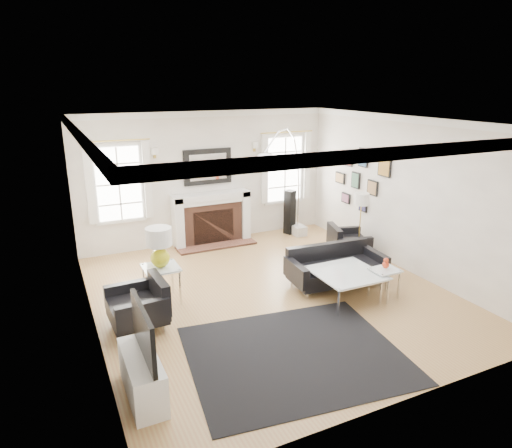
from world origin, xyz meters
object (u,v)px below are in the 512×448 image
gourd_lamp (159,245)px  sofa (335,268)px  coffee_table (346,274)px  arc_floor_lamp (283,183)px  armchair_left (141,306)px  armchair_right (346,242)px  fireplace (212,219)px

gourd_lamp → sofa: bearing=-11.5°
coffee_table → arc_floor_lamp: bearing=85.6°
sofa → armchair_left: (-3.33, -0.04, 0.03)m
gourd_lamp → armchair_right: bearing=6.0°
fireplace → gourd_lamp: gourd_lamp is taller
sofa → gourd_lamp: (-2.87, 0.58, 0.67)m
coffee_table → sofa: bearing=73.9°
sofa → arc_floor_lamp: 2.25m
sofa → armchair_left: armchair_left is taller
armchair_right → gourd_lamp: 3.91m
armchair_right → armchair_left: bearing=-166.6°
fireplace → armchair_right: size_ratio=1.78×
armchair_right → sofa: bearing=-134.4°
armchair_left → coffee_table: size_ratio=0.87×
armchair_left → gourd_lamp: (0.46, 0.62, 0.65)m
fireplace → coffee_table: fireplace is taller
armchair_left → gourd_lamp: gourd_lamp is taller
fireplace → armchair_right: (2.15, -1.92, -0.25)m
fireplace → sofa: bearing=-67.8°
armchair_left → coffee_table: armchair_left is taller
sofa → armchair_right: 1.38m
gourd_lamp → arc_floor_lamp: size_ratio=0.25×
fireplace → arc_floor_lamp: bearing=-37.5°
fireplace → arc_floor_lamp: size_ratio=0.66×
armchair_right → arc_floor_lamp: 1.74m
sofa → fireplace: bearing=112.2°
fireplace → gourd_lamp: (-1.68, -2.32, 0.42)m
armchair_right → arc_floor_lamp: bearing=133.5°
armchair_right → coffee_table: 1.90m
armchair_right → gourd_lamp: bearing=-174.0°
armchair_right → gourd_lamp: size_ratio=1.49×
arc_floor_lamp → sofa: bearing=-91.1°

